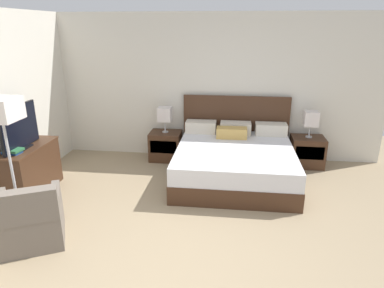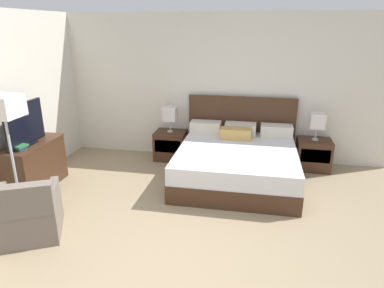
% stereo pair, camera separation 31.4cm
% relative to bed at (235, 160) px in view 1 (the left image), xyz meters
% --- Properties ---
extents(ground_plane, '(10.17, 10.17, 0.00)m').
position_rel_bed_xyz_m(ground_plane, '(-0.62, -2.43, -0.31)').
color(ground_plane, '#998466').
extents(wall_back, '(6.41, 0.06, 2.59)m').
position_rel_bed_xyz_m(wall_back, '(-0.62, 0.99, 0.99)').
color(wall_back, silver).
rests_on(wall_back, ground).
extents(bed, '(1.90, 1.96, 1.18)m').
position_rel_bed_xyz_m(bed, '(0.00, 0.00, 0.00)').
color(bed, '#422819').
rests_on(bed, ground).
extents(nightstand_left, '(0.56, 0.45, 0.53)m').
position_rel_bed_xyz_m(nightstand_left, '(-1.26, 0.67, -0.04)').
color(nightstand_left, '#422819').
rests_on(nightstand_left, ground).
extents(nightstand_right, '(0.56, 0.45, 0.53)m').
position_rel_bed_xyz_m(nightstand_right, '(1.26, 0.67, -0.04)').
color(nightstand_right, '#422819').
rests_on(nightstand_right, ground).
extents(table_lamp_left, '(0.23, 0.23, 0.46)m').
position_rel_bed_xyz_m(table_lamp_left, '(-1.26, 0.67, 0.55)').
color(table_lamp_left, '#B7B7BC').
rests_on(table_lamp_left, nightstand_left).
extents(table_lamp_right, '(0.23, 0.23, 0.46)m').
position_rel_bed_xyz_m(table_lamp_right, '(1.26, 0.67, 0.55)').
color(table_lamp_right, '#B7B7BC').
rests_on(table_lamp_right, nightstand_right).
extents(dresser, '(0.46, 1.05, 0.73)m').
position_rel_bed_xyz_m(dresser, '(-2.97, -0.89, 0.07)').
color(dresser, '#422819').
rests_on(dresser, ground).
extents(tv, '(0.18, 0.80, 0.61)m').
position_rel_bed_xyz_m(tv, '(-2.97, -0.96, 0.72)').
color(tv, black).
rests_on(tv, dresser).
extents(book_red_cover, '(0.25, 0.17, 0.03)m').
position_rel_bed_xyz_m(book_red_cover, '(-2.99, -1.18, 0.44)').
color(book_red_cover, '#234C8E').
rests_on(book_red_cover, dresser).
extents(book_blue_cover, '(0.23, 0.20, 0.03)m').
position_rel_bed_xyz_m(book_blue_cover, '(-2.96, -1.18, 0.47)').
color(book_blue_cover, '#2D7042').
rests_on(book_blue_cover, book_red_cover).
extents(armchair_by_window, '(0.92, 0.92, 0.76)m').
position_rel_bed_xyz_m(armchair_by_window, '(-2.27, -2.06, -0.02)').
color(armchair_by_window, '#70665B').
rests_on(armchair_by_window, ground).
extents(floor_lamp, '(0.37, 0.37, 1.59)m').
position_rel_bed_xyz_m(floor_lamp, '(-2.67, -1.67, 1.06)').
color(floor_lamp, '#B7B7BC').
rests_on(floor_lamp, ground).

